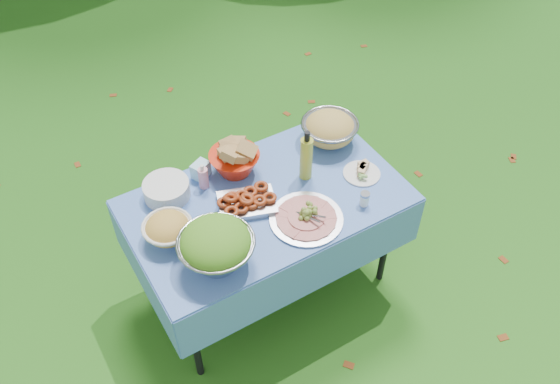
{
  "coord_description": "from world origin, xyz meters",
  "views": [
    {
      "loc": [
        -1.05,
        -1.88,
        3.05
      ],
      "look_at": [
        0.08,
        0.0,
        0.77
      ],
      "focal_mm": 38.0,
      "sensor_mm": 36.0,
      "label": 1
    }
  ],
  "objects_px": {
    "salad_bowl": "(216,246)",
    "pasta_bowl_steel": "(330,128)",
    "bread_bowl": "(234,158)",
    "picnic_table": "(267,245)",
    "charcuterie_platter": "(306,214)",
    "plate_stack": "(167,190)",
    "oil_bottle": "(306,155)"
  },
  "relations": [
    {
      "from": "plate_stack",
      "to": "oil_bottle",
      "type": "relative_size",
      "value": 0.78
    },
    {
      "from": "picnic_table",
      "to": "plate_stack",
      "type": "bearing_deg",
      "value": 145.77
    },
    {
      "from": "pasta_bowl_steel",
      "to": "oil_bottle",
      "type": "relative_size",
      "value": 1.05
    },
    {
      "from": "picnic_table",
      "to": "bread_bowl",
      "type": "height_order",
      "value": "bread_bowl"
    },
    {
      "from": "charcuterie_platter",
      "to": "salad_bowl",
      "type": "bearing_deg",
      "value": -179.29
    },
    {
      "from": "salad_bowl",
      "to": "oil_bottle",
      "type": "distance_m",
      "value": 0.74
    },
    {
      "from": "salad_bowl",
      "to": "plate_stack",
      "type": "distance_m",
      "value": 0.54
    },
    {
      "from": "picnic_table",
      "to": "bread_bowl",
      "type": "relative_size",
      "value": 5.19
    },
    {
      "from": "bread_bowl",
      "to": "pasta_bowl_steel",
      "type": "height_order",
      "value": "bread_bowl"
    },
    {
      "from": "charcuterie_platter",
      "to": "oil_bottle",
      "type": "bearing_deg",
      "value": 57.88
    },
    {
      "from": "picnic_table",
      "to": "bread_bowl",
      "type": "distance_m",
      "value": 0.55
    },
    {
      "from": "plate_stack",
      "to": "oil_bottle",
      "type": "distance_m",
      "value": 0.76
    },
    {
      "from": "salad_bowl",
      "to": "oil_bottle",
      "type": "height_order",
      "value": "oil_bottle"
    },
    {
      "from": "bread_bowl",
      "to": "charcuterie_platter",
      "type": "height_order",
      "value": "bread_bowl"
    },
    {
      "from": "plate_stack",
      "to": "oil_bottle",
      "type": "height_order",
      "value": "oil_bottle"
    },
    {
      "from": "charcuterie_platter",
      "to": "oil_bottle",
      "type": "relative_size",
      "value": 1.21
    },
    {
      "from": "plate_stack",
      "to": "pasta_bowl_steel",
      "type": "bearing_deg",
      "value": -4.1
    },
    {
      "from": "salad_bowl",
      "to": "plate_stack",
      "type": "bearing_deg",
      "value": 93.25
    },
    {
      "from": "salad_bowl",
      "to": "charcuterie_platter",
      "type": "height_order",
      "value": "salad_bowl"
    },
    {
      "from": "plate_stack",
      "to": "oil_bottle",
      "type": "bearing_deg",
      "value": -19.69
    },
    {
      "from": "plate_stack",
      "to": "charcuterie_platter",
      "type": "relative_size",
      "value": 0.65
    },
    {
      "from": "bread_bowl",
      "to": "oil_bottle",
      "type": "relative_size",
      "value": 0.9
    },
    {
      "from": "salad_bowl",
      "to": "charcuterie_platter",
      "type": "xyz_separation_m",
      "value": [
        0.51,
        0.01,
        -0.08
      ]
    },
    {
      "from": "salad_bowl",
      "to": "oil_bottle",
      "type": "relative_size",
      "value": 1.17
    },
    {
      "from": "picnic_table",
      "to": "charcuterie_platter",
      "type": "bearing_deg",
      "value": -65.68
    },
    {
      "from": "bread_bowl",
      "to": "picnic_table",
      "type": "bearing_deg",
      "value": -82.42
    },
    {
      "from": "salad_bowl",
      "to": "pasta_bowl_steel",
      "type": "xyz_separation_m",
      "value": [
        0.96,
        0.46,
        -0.03
      ]
    },
    {
      "from": "oil_bottle",
      "to": "salad_bowl",
      "type": "bearing_deg",
      "value": -157.77
    },
    {
      "from": "plate_stack",
      "to": "pasta_bowl_steel",
      "type": "height_order",
      "value": "pasta_bowl_steel"
    },
    {
      "from": "plate_stack",
      "to": "oil_bottle",
      "type": "xyz_separation_m",
      "value": [
        0.71,
        -0.25,
        0.11
      ]
    },
    {
      "from": "bread_bowl",
      "to": "plate_stack",
      "type": "bearing_deg",
      "value": 177.46
    },
    {
      "from": "picnic_table",
      "to": "plate_stack",
      "type": "xyz_separation_m",
      "value": [
        -0.44,
        0.3,
        0.43
      ]
    }
  ]
}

